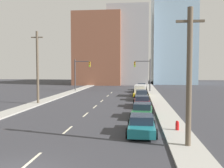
{
  "coord_description": "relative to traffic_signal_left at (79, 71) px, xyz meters",
  "views": [
    {
      "loc": [
        5.39,
        -9.88,
        4.63
      ],
      "look_at": [
        0.98,
        30.83,
        2.2
      ],
      "focal_mm": 40.0,
      "sensor_mm": 36.0,
      "label": 1
    }
  ],
  "objects": [
    {
      "name": "sidewalk_left",
      "position": [
        -0.98,
        5.51,
        -4.16
      ],
      "size": [
        2.05,
        94.64,
        0.15
      ],
      "color": "#9E9B93",
      "rests_on": "ground"
    },
    {
      "name": "sidewalk_right",
      "position": [
        15.41,
        5.51,
        -4.16
      ],
      "size": [
        2.05,
        94.64,
        0.15
      ],
      "color": "#9E9B93",
      "rests_on": "ground"
    },
    {
      "name": "lane_stripe_at_2m",
      "position": [
        7.21,
        -39.81,
        -4.23
      ],
      "size": [
        0.16,
        2.4,
        0.01
      ],
      "primitive_type": "cube",
      "color": "beige",
      "rests_on": "ground"
    },
    {
      "name": "lane_stripe_at_8m",
      "position": [
        7.21,
        -33.35,
        -4.23
      ],
      "size": [
        0.16,
        2.4,
        0.01
      ],
      "primitive_type": "cube",
      "color": "beige",
      "rests_on": "ground"
    },
    {
      "name": "lane_stripe_at_15m",
      "position": [
        7.21,
        -26.91,
        -4.23
      ],
      "size": [
        0.16,
        2.4,
        0.01
      ],
      "primitive_type": "cube",
      "color": "beige",
      "rests_on": "ground"
    },
    {
      "name": "lane_stripe_at_20m",
      "position": [
        7.21,
        -21.48,
        -4.23
      ],
      "size": [
        0.16,
        2.4,
        0.01
      ],
      "primitive_type": "cube",
      "color": "beige",
      "rests_on": "ground"
    },
    {
      "name": "lane_stripe_at_26m",
      "position": [
        7.21,
        -15.79,
        -4.23
      ],
      "size": [
        0.16,
        2.4,
        0.01
      ],
      "primitive_type": "cube",
      "color": "beige",
      "rests_on": "ground"
    },
    {
      "name": "lane_stripe_at_33m",
      "position": [
        7.21,
        -8.71,
        -4.23
      ],
      "size": [
        0.16,
        2.4,
        0.01
      ],
      "primitive_type": "cube",
      "color": "beige",
      "rests_on": "ground"
    },
    {
      "name": "lane_stripe_at_39m",
      "position": [
        7.21,
        -2.76,
        -4.23
      ],
      "size": [
        0.16,
        2.4,
        0.01
      ],
      "primitive_type": "cube",
      "color": "beige",
      "rests_on": "ground"
    },
    {
      "name": "building_brick_left",
      "position": [
        0.41,
        25.57,
        6.31
      ],
      "size": [
        14.0,
        16.0,
        21.09
      ],
      "color": "brown",
      "rests_on": "ground"
    },
    {
      "name": "building_office_center",
      "position": [
        9.22,
        29.57,
        7.41
      ],
      "size": [
        12.0,
        20.0,
        23.29
      ],
      "color": "#99999E",
      "rests_on": "ground"
    },
    {
      "name": "building_glass_right",
      "position": [
        23.43,
        33.57,
        12.97
      ],
      "size": [
        13.0,
        20.0,
        34.41
      ],
      "color": "#8CADC6",
      "rests_on": "ground"
    },
    {
      "name": "traffic_signal_left",
      "position": [
        0.0,
        0.0,
        0.0
      ],
      "size": [
        3.43,
        0.35,
        6.68
      ],
      "color": "#38383D",
      "rests_on": "ground"
    },
    {
      "name": "traffic_signal_right",
      "position": [
        13.97,
        0.0,
        0.0
      ],
      "size": [
        3.43,
        0.35,
        6.68
      ],
      "color": "#38383D",
      "rests_on": "ground"
    },
    {
      "name": "utility_pole_right_near",
      "position": [
        15.5,
        -36.84,
        -0.03
      ],
      "size": [
        1.6,
        0.32,
        8.18
      ],
      "color": "brown",
      "rests_on": "ground"
    },
    {
      "name": "utility_pole_left_mid",
      "position": [
        -0.78,
        -19.87,
        0.7
      ],
      "size": [
        1.6,
        0.32,
        9.62
      ],
      "color": "brown",
      "rests_on": "ground"
    },
    {
      "name": "fire_hydrant",
      "position": [
        15.44,
        -33.1,
        -3.82
      ],
      "size": [
        0.26,
        0.26,
        0.84
      ],
      "color": "red",
      "rests_on": "ground"
    },
    {
      "name": "sedan_teal",
      "position": [
        12.81,
        -33.88,
        -3.6
      ],
      "size": [
        2.12,
        4.51,
        1.36
      ],
      "rotation": [
        0.0,
        0.0,
        -0.01
      ],
      "color": "#196B75",
      "rests_on": "ground"
    },
    {
      "name": "sedan_green",
      "position": [
        12.94,
        -27.66,
        -3.6
      ],
      "size": [
        2.33,
        4.67,
        1.37
      ],
      "rotation": [
        0.0,
        0.0,
        -0.06
      ],
      "color": "#1E6033",
      "rests_on": "ground"
    },
    {
      "name": "sedan_maroon",
      "position": [
        12.97,
        -20.92,
        -3.6
      ],
      "size": [
        2.19,
        4.7,
        1.37
      ],
      "rotation": [
        0.0,
        0.0,
        0.02
      ],
      "color": "maroon",
      "rests_on": "ground"
    },
    {
      "name": "sedan_tan",
      "position": [
        12.97,
        -14.34,
        -3.54
      ],
      "size": [
        2.18,
        4.34,
        1.54
      ],
      "rotation": [
        0.0,
        0.0,
        0.05
      ],
      "color": "tan",
      "rests_on": "ground"
    },
    {
      "name": "box_truck_yellow",
      "position": [
        12.82,
        -8.73,
        -3.3
      ],
      "size": [
        2.54,
        6.11,
        1.96
      ],
      "rotation": [
        0.0,
        0.0,
        -0.06
      ],
      "color": "gold",
      "rests_on": "ground"
    },
    {
      "name": "sedan_black",
      "position": [
        12.6,
        -1.47,
        -3.61
      ],
      "size": [
        2.16,
        4.78,
        1.36
      ],
      "rotation": [
        0.0,
        0.0,
        -0.02
      ],
      "color": "black",
      "rests_on": "ground"
    },
    {
      "name": "sedan_brown",
      "position": [
        13.22,
        4.29,
        -3.55
      ],
      "size": [
        2.24,
        4.65,
        1.48
      ],
      "rotation": [
        0.0,
        0.0,
        -0.03
      ],
      "color": "brown",
      "rests_on": "ground"
    }
  ]
}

